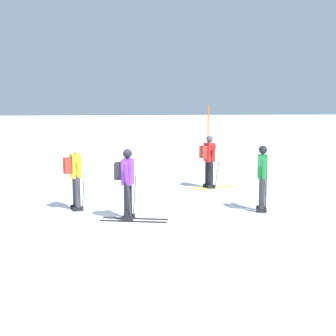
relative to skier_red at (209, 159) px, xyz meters
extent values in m
plane|color=white|center=(-3.06, -5.07, -0.96)|extent=(120.00, 120.00, 0.00)
cube|color=white|center=(-3.06, 13.76, -0.07)|extent=(80.00, 8.75, 1.77)
cube|color=gold|center=(0.13, 0.18, -0.95)|extent=(1.56, 0.53, 0.02)
cube|color=gold|center=(0.20, -0.09, -0.95)|extent=(1.56, 0.53, 0.02)
cube|color=black|center=(-0.02, 0.14, -0.89)|extent=(0.28, 0.19, 0.10)
cube|color=black|center=(0.06, -0.13, -0.89)|extent=(0.28, 0.19, 0.10)
cylinder|color=black|center=(-0.02, 0.14, -0.41)|extent=(0.14, 0.14, 0.85)
cylinder|color=black|center=(0.06, -0.13, -0.41)|extent=(0.14, 0.14, 0.85)
cube|color=red|center=(0.02, 0.01, 0.21)|extent=(0.34, 0.43, 0.60)
cylinder|color=red|center=(-0.03, 0.25, 0.20)|extent=(0.16, 0.27, 0.55)
cylinder|color=red|center=(0.11, -0.23, 0.20)|extent=(0.16, 0.27, 0.55)
sphere|color=#4C4C56|center=(0.02, 0.01, 0.64)|extent=(0.22, 0.22, 0.22)
cylinder|color=#38383D|center=(0.02, 0.38, -0.43)|extent=(0.10, 0.28, 1.05)
cylinder|color=#38383D|center=(0.22, -0.31, -0.43)|extent=(0.10, 0.28, 1.05)
cube|color=maroon|center=(-0.18, -0.05, 0.23)|extent=(0.25, 0.32, 0.40)
cube|color=black|center=(-2.51, -3.87, -0.95)|extent=(1.58, 0.44, 0.02)
cube|color=black|center=(-2.57, -4.15, -0.95)|extent=(1.58, 0.44, 0.02)
cube|color=black|center=(-2.65, -3.84, -0.89)|extent=(0.28, 0.17, 0.10)
cube|color=black|center=(-2.71, -4.11, -0.89)|extent=(0.28, 0.17, 0.10)
cylinder|color=black|center=(-2.65, -3.84, -0.41)|extent=(0.14, 0.14, 0.85)
cylinder|color=black|center=(-2.71, -4.11, -0.41)|extent=(0.14, 0.14, 0.85)
cube|color=purple|center=(-2.68, -3.98, 0.21)|extent=(0.32, 0.42, 0.60)
cylinder|color=purple|center=(-2.61, -3.74, 0.20)|extent=(0.14, 0.27, 0.55)
cylinder|color=purple|center=(-2.72, -4.23, 0.20)|extent=(0.14, 0.27, 0.55)
sphere|color=black|center=(-2.68, -3.98, 0.64)|extent=(0.22, 0.22, 0.22)
cylinder|color=#38383D|center=(-2.52, -3.70, -0.45)|extent=(0.11, 0.39, 1.01)
cylinder|color=#38383D|center=(-2.65, -4.29, -0.45)|extent=(0.11, 0.39, 1.01)
cube|color=#232328|center=(-2.89, -3.93, 0.23)|extent=(0.24, 0.31, 0.40)
cube|color=silver|center=(-3.89, -2.63, -0.95)|extent=(1.55, 0.57, 0.02)
cube|color=silver|center=(-3.80, -2.90, -0.95)|extent=(1.55, 0.57, 0.02)
cube|color=black|center=(-4.03, -2.68, -0.89)|extent=(0.28, 0.19, 0.10)
cube|color=black|center=(-3.95, -2.94, -0.89)|extent=(0.28, 0.19, 0.10)
cylinder|color=#38333D|center=(-4.03, -2.68, -0.41)|extent=(0.14, 0.14, 0.85)
cylinder|color=#38333D|center=(-3.95, -2.94, -0.41)|extent=(0.14, 0.14, 0.85)
cube|color=yellow|center=(-3.99, -2.81, 0.21)|extent=(0.34, 0.44, 0.60)
cylinder|color=yellow|center=(-4.05, -2.57, 0.20)|extent=(0.16, 0.27, 0.55)
cylinder|color=yellow|center=(-3.89, -3.04, 0.20)|extent=(0.16, 0.27, 0.55)
sphere|color=silver|center=(-3.99, -2.81, 0.64)|extent=(0.22, 0.22, 0.22)
cylinder|color=#38383D|center=(-4.00, -2.46, -0.42)|extent=(0.12, 0.32, 1.09)
cylinder|color=#38383D|center=(-3.79, -3.10, -0.42)|extent=(0.12, 0.32, 1.09)
cube|color=maroon|center=(-4.19, -2.87, 0.23)|extent=(0.26, 0.32, 0.40)
cube|color=silver|center=(0.91, -3.36, -0.95)|extent=(1.57, 0.51, 0.02)
cube|color=silver|center=(0.84, -3.63, -0.95)|extent=(1.57, 0.51, 0.02)
cube|color=black|center=(0.77, -3.32, -0.89)|extent=(0.28, 0.18, 0.10)
cube|color=black|center=(0.70, -3.59, -0.89)|extent=(0.28, 0.18, 0.10)
cylinder|color=#2D2D33|center=(0.77, -3.32, -0.41)|extent=(0.14, 0.14, 0.85)
cylinder|color=#2D2D33|center=(0.70, -3.59, -0.41)|extent=(0.14, 0.14, 0.85)
cube|color=#23843D|center=(0.73, -3.45, 0.21)|extent=(0.33, 0.43, 0.60)
cylinder|color=#23843D|center=(0.82, -3.22, 0.20)|extent=(0.15, 0.27, 0.55)
cylinder|color=#23843D|center=(0.69, -3.70, 0.20)|extent=(0.15, 0.27, 0.55)
sphere|color=black|center=(0.73, -3.45, 0.64)|extent=(0.22, 0.22, 0.22)
cylinder|color=#38383D|center=(0.91, -3.18, -0.44)|extent=(0.12, 0.37, 1.04)
cylinder|color=#38383D|center=(0.75, -3.78, -0.44)|extent=(0.12, 0.37, 1.04)
cylinder|color=#C65614|center=(1.22, 6.72, 0.33)|extent=(0.07, 0.07, 2.56)
camera|label=1|loc=(-2.89, -15.30, 1.91)|focal=51.86mm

